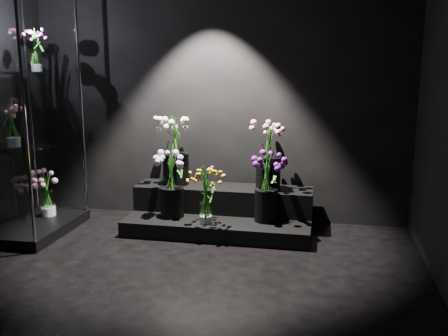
# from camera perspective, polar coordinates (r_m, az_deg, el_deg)

# --- Properties ---
(floor) EXTENTS (4.00, 4.00, 0.00)m
(floor) POSITION_cam_1_polar(r_m,az_deg,el_deg) (3.74, -7.33, -14.56)
(floor) COLOR black
(floor) RESTS_ON ground
(wall_back) EXTENTS (4.00, 0.00, 4.00)m
(wall_back) POSITION_cam_1_polar(r_m,az_deg,el_deg) (5.29, -0.72, 9.10)
(wall_back) COLOR black
(wall_back) RESTS_ON floor
(display_riser) EXTENTS (1.83, 0.81, 0.41)m
(display_riser) POSITION_cam_1_polar(r_m,az_deg,el_deg) (5.12, -0.31, -5.02)
(display_riser) COLOR black
(display_riser) RESTS_ON floor
(display_case) EXTENTS (0.63, 1.05, 2.30)m
(display_case) POSITION_cam_1_polar(r_m,az_deg,el_deg) (5.13, -21.48, 5.42)
(display_case) COLOR black
(display_case) RESTS_ON floor
(bouquet_orange_bells) EXTENTS (0.29, 0.29, 0.55)m
(bouquet_orange_bells) POSITION_cam_1_polar(r_m,az_deg,el_deg) (4.74, -2.11, -3.07)
(bouquet_orange_bells) COLOR white
(bouquet_orange_bells) RESTS_ON display_riser
(bouquet_lilac) EXTENTS (0.40, 0.40, 0.66)m
(bouquet_lilac) POSITION_cam_1_polar(r_m,az_deg,el_deg) (4.95, -5.99, -1.25)
(bouquet_lilac) COLOR black
(bouquet_lilac) RESTS_ON display_riser
(bouquet_purple) EXTENTS (0.34, 0.34, 0.65)m
(bouquet_purple) POSITION_cam_1_polar(r_m,az_deg,el_deg) (4.80, 4.88, -1.87)
(bouquet_purple) COLOR black
(bouquet_purple) RESTS_ON display_riser
(bouquet_cream_roses) EXTENTS (0.43, 0.43, 0.73)m
(bouquet_cream_roses) POSITION_cam_1_polar(r_m,az_deg,el_deg) (5.22, -5.57, 2.42)
(bouquet_cream_roses) COLOR black
(bouquet_cream_roses) RESTS_ON display_riser
(bouquet_pink_roses) EXTENTS (0.44, 0.44, 0.67)m
(bouquet_pink_roses) POSITION_cam_1_polar(r_m,az_deg,el_deg) (4.98, 5.11, 1.79)
(bouquet_pink_roses) COLOR black
(bouquet_pink_roses) RESTS_ON display_riser
(bouquet_case_pink) EXTENTS (0.38, 0.38, 0.42)m
(bouquet_case_pink) POSITION_cam_1_polar(r_m,az_deg,el_deg) (5.00, -23.06, 4.81)
(bouquet_case_pink) COLOR white
(bouquet_case_pink) RESTS_ON display_case
(bouquet_case_magenta) EXTENTS (0.24, 0.24, 0.39)m
(bouquet_case_magenta) POSITION_cam_1_polar(r_m,az_deg,el_deg) (5.19, -20.77, 12.54)
(bouquet_case_magenta) COLOR white
(bouquet_case_magenta) RESTS_ON display_case
(bouquet_case_base_pink) EXTENTS (0.38, 0.38, 0.48)m
(bouquet_case_base_pink) POSITION_cam_1_polar(r_m,az_deg,el_deg) (5.45, -19.56, -2.62)
(bouquet_case_base_pink) COLOR white
(bouquet_case_base_pink) RESTS_ON display_case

